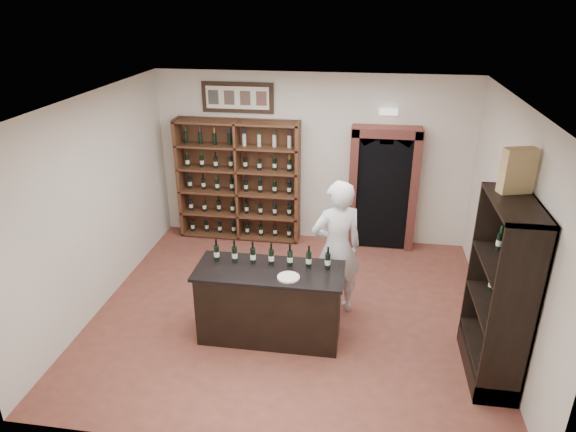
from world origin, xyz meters
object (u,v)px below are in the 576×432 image
object	(u,v)px
counter_bottle_0	(217,253)
shopkeeper	(337,249)
wine_shelf	(239,180)
tasting_counter	(270,304)
wine_crate	(517,171)
side_cabinet	(498,319)

from	to	relation	value
counter_bottle_0	shopkeeper	world-z (taller)	shopkeeper
wine_shelf	tasting_counter	distance (m)	3.19
tasting_counter	counter_bottle_0	size ratio (longest dim) A/B	6.27
wine_shelf	counter_bottle_0	world-z (taller)	wine_shelf
wine_shelf	wine_crate	bearing A→B (deg)	-37.59
tasting_counter	side_cabinet	distance (m)	2.75
tasting_counter	shopkeeper	size ratio (longest dim) A/B	0.95
tasting_counter	counter_bottle_0	world-z (taller)	counter_bottle_0
counter_bottle_0	shopkeeper	distance (m)	1.63
wine_shelf	shopkeeper	bearing A→B (deg)	-49.23
wine_shelf	side_cabinet	xyz separation A→B (m)	(3.82, -3.23, -0.35)
counter_bottle_0	shopkeeper	size ratio (longest dim) A/B	0.15
side_cabinet	tasting_counter	bearing A→B (deg)	173.72
shopkeeper	wine_shelf	bearing A→B (deg)	-71.69
counter_bottle_0	side_cabinet	xyz separation A→B (m)	(3.44, -0.44, -0.35)
wine_crate	side_cabinet	bearing A→B (deg)	-106.72
tasting_counter	counter_bottle_0	xyz separation A→B (m)	(-0.72, 0.14, 0.61)
side_cabinet	wine_crate	bearing A→B (deg)	90.27
wine_shelf	counter_bottle_0	size ratio (longest dim) A/B	7.33
counter_bottle_0	wine_shelf	bearing A→B (deg)	97.76
side_cabinet	shopkeeper	xyz separation A→B (m)	(-1.93, 1.03, 0.23)
wine_shelf	wine_crate	xyz separation A→B (m)	(3.82, -2.94, 1.35)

